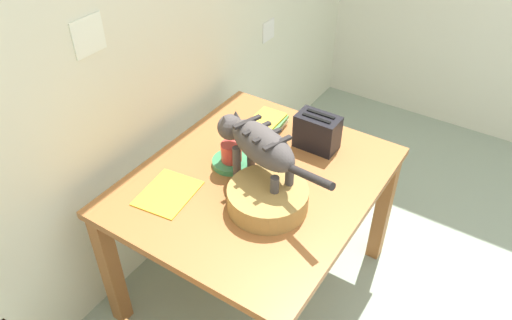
% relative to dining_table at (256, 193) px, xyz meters
% --- Properties ---
extents(wall_rear, '(4.97, 0.11, 2.50)m').
position_rel_dining_table_xyz_m(wall_rear, '(-0.09, 0.65, 0.61)').
color(wall_rear, silver).
rests_on(wall_rear, ground_plane).
extents(dining_table, '(1.16, 0.99, 0.73)m').
position_rel_dining_table_xyz_m(dining_table, '(0.00, 0.00, 0.00)').
color(dining_table, '#A16131').
rests_on(dining_table, ground_plane).
extents(cat, '(0.26, 0.64, 0.31)m').
position_rel_dining_table_xyz_m(cat, '(-0.04, -0.04, 0.31)').
color(cat, '#4A4443').
rests_on(cat, dining_table).
extents(saucer_bowl, '(0.18, 0.18, 0.03)m').
position_rel_dining_table_xyz_m(saucer_bowl, '(0.02, 0.15, 0.10)').
color(saucer_bowl, '#3A8B55').
rests_on(saucer_bowl, dining_table).
extents(coffee_mug, '(0.14, 0.09, 0.09)m').
position_rel_dining_table_xyz_m(coffee_mug, '(0.02, 0.15, 0.16)').
color(coffee_mug, '#CD3B34').
rests_on(coffee_mug, saucer_bowl).
extents(magazine, '(0.28, 0.24, 0.01)m').
position_rel_dining_table_xyz_m(magazine, '(-0.29, 0.26, 0.09)').
color(magazine, yellow).
rests_on(magazine, dining_table).
extents(book_stack, '(0.19, 0.16, 0.06)m').
position_rel_dining_table_xyz_m(book_stack, '(0.36, 0.16, 0.12)').
color(book_stack, silver).
rests_on(book_stack, dining_table).
extents(wicker_basket, '(0.33, 0.33, 0.09)m').
position_rel_dining_table_xyz_m(wicker_basket, '(-0.13, -0.14, 0.14)').
color(wicker_basket, '#A77F43').
rests_on(wicker_basket, dining_table).
extents(toaster, '(0.12, 0.20, 0.18)m').
position_rel_dining_table_xyz_m(toaster, '(0.35, -0.11, 0.17)').
color(toaster, black).
rests_on(toaster, dining_table).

